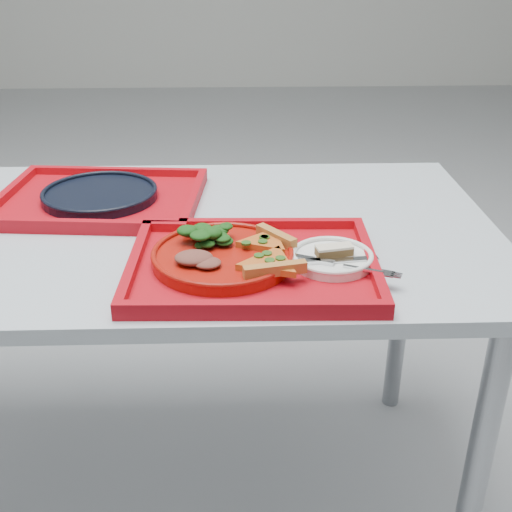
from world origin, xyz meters
name	(u,v)px	position (x,y,z in m)	size (l,w,h in m)	color
ground	(146,485)	(0.00, 0.00, 0.00)	(10.00, 10.00, 0.00)	#979BA0
table	(122,257)	(0.00, 0.00, 0.68)	(1.60, 0.80, 0.75)	#B5BECB
tray_main	(253,267)	(0.28, -0.21, 0.76)	(0.45, 0.35, 0.01)	#A90813
tray_far	(101,201)	(-0.06, 0.13, 0.76)	(0.45, 0.35, 0.01)	#A90813
dinner_plate	(223,258)	(0.22, -0.20, 0.77)	(0.26, 0.26, 0.02)	#9A130A
side_plate	(332,260)	(0.42, -0.21, 0.77)	(0.15, 0.15, 0.01)	white
navy_plate	(100,195)	(-0.06, 0.13, 0.77)	(0.26, 0.26, 0.02)	black
pizza_slice_a	(270,261)	(0.31, -0.25, 0.79)	(0.13, 0.11, 0.02)	orange
pizza_slice_b	(265,240)	(0.30, -0.17, 0.79)	(0.11, 0.10, 0.02)	orange
salad_heap	(208,230)	(0.20, -0.15, 0.80)	(0.09, 0.08, 0.04)	black
meat_portion	(194,258)	(0.17, -0.24, 0.79)	(0.07, 0.06, 0.02)	brown
dessert_bar	(334,250)	(0.43, -0.20, 0.79)	(0.07, 0.04, 0.02)	#462C17
knife	(328,260)	(0.41, -0.23, 0.78)	(0.18, 0.02, 0.01)	silver
fork	(342,265)	(0.44, -0.25, 0.78)	(0.18, 0.02, 0.01)	silver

